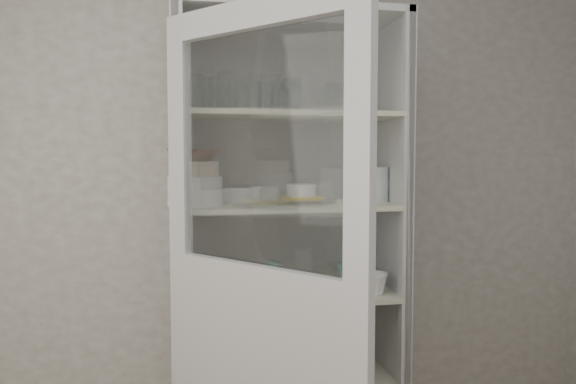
{
  "coord_description": "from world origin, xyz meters",
  "views": [
    {
      "loc": [
        -0.26,
        -1.18,
        1.48
      ],
      "look_at": [
        0.2,
        1.27,
        1.31
      ],
      "focal_mm": 35.0,
      "sensor_mm": 36.0,
      "label": 1
    }
  ],
  "objects_px": {
    "pantry_cabinet": "(286,271)",
    "mug_teal": "(350,274)",
    "goblet_2": "(330,98)",
    "teal_jar": "(272,277)",
    "tin_box": "(314,368)",
    "terracotta_bowl": "(195,155)",
    "goblet_1": "(289,95)",
    "goblet_3": "(345,96)",
    "grey_bowl_stack": "(375,184)",
    "measuring_cups": "(252,292)",
    "white_canister": "(223,278)",
    "yellow_trivet": "(301,198)",
    "plate_stack_front": "(195,191)",
    "mug_blue": "(361,280)",
    "cupboard_door": "(258,330)",
    "goblet_0": "(226,96)",
    "mug_white": "(376,283)",
    "cream_bowl": "(195,169)",
    "glass_platter": "(301,201)",
    "plate_stack_back": "(236,194)",
    "cream_dish": "(227,376)",
    "white_ramekin": "(301,190)"
  },
  "relations": [
    {
      "from": "goblet_1",
      "to": "goblet_3",
      "type": "distance_m",
      "value": 0.26
    },
    {
      "from": "mug_teal",
      "to": "measuring_cups",
      "type": "distance_m",
      "value": 0.49
    },
    {
      "from": "yellow_trivet",
      "to": "teal_jar",
      "type": "xyz_separation_m",
      "value": [
        -0.13,
        0.06,
        -0.37
      ]
    },
    {
      "from": "pantry_cabinet",
      "to": "white_canister",
      "type": "distance_m",
      "value": 0.29
    },
    {
      "from": "goblet_3",
      "to": "grey_bowl_stack",
      "type": "bearing_deg",
      "value": -22.18
    },
    {
      "from": "mug_teal",
      "to": "white_canister",
      "type": "xyz_separation_m",
      "value": [
        -0.59,
        0.0,
        0.01
      ]
    },
    {
      "from": "goblet_3",
      "to": "measuring_cups",
      "type": "xyz_separation_m",
      "value": [
        -0.45,
        -0.13,
        -0.86
      ]
    },
    {
      "from": "goblet_1",
      "to": "terracotta_bowl",
      "type": "bearing_deg",
      "value": -161.23
    },
    {
      "from": "pantry_cabinet",
      "to": "mug_blue",
      "type": "relative_size",
      "value": 18.23
    },
    {
      "from": "plate_stack_front",
      "to": "mug_blue",
      "type": "distance_m",
      "value": 0.85
    },
    {
      "from": "measuring_cups",
      "to": "cream_dish",
      "type": "relative_size",
      "value": 0.42
    },
    {
      "from": "pantry_cabinet",
      "to": "cupboard_door",
      "type": "height_order",
      "value": "pantry_cabinet"
    },
    {
      "from": "glass_platter",
      "to": "mug_blue",
      "type": "height_order",
      "value": "glass_platter"
    },
    {
      "from": "goblet_1",
      "to": "tin_box",
      "type": "bearing_deg",
      "value": -39.81
    },
    {
      "from": "cream_bowl",
      "to": "glass_platter",
      "type": "bearing_deg",
      "value": 5.0
    },
    {
      "from": "cupboard_door",
      "to": "yellow_trivet",
      "type": "xyz_separation_m",
      "value": [
        0.27,
        0.56,
        0.41
      ]
    },
    {
      "from": "goblet_1",
      "to": "grey_bowl_stack",
      "type": "height_order",
      "value": "goblet_1"
    },
    {
      "from": "grey_bowl_stack",
      "to": "mug_teal",
      "type": "bearing_deg",
      "value": 160.73
    },
    {
      "from": "pantry_cabinet",
      "to": "grey_bowl_stack",
      "type": "height_order",
      "value": "pantry_cabinet"
    },
    {
      "from": "glass_platter",
      "to": "measuring_cups",
      "type": "height_order",
      "value": "glass_platter"
    },
    {
      "from": "tin_box",
      "to": "grey_bowl_stack",
      "type": "bearing_deg",
      "value": 0.4
    },
    {
      "from": "goblet_2",
      "to": "mug_white",
      "type": "height_order",
      "value": "goblet_2"
    },
    {
      "from": "plate_stack_front",
      "to": "plate_stack_back",
      "type": "relative_size",
      "value": 1.01
    },
    {
      "from": "glass_platter",
      "to": "cream_dish",
      "type": "xyz_separation_m",
      "value": [
        -0.34,
        -0.03,
        -0.77
      ]
    },
    {
      "from": "goblet_2",
      "to": "mug_teal",
      "type": "relative_size",
      "value": 1.37
    },
    {
      "from": "white_ramekin",
      "to": "teal_jar",
      "type": "bearing_deg",
      "value": 153.8
    },
    {
      "from": "goblet_0",
      "to": "plate_stack_front",
      "type": "bearing_deg",
      "value": -132.66
    },
    {
      "from": "goblet_2",
      "to": "teal_jar",
      "type": "height_order",
      "value": "goblet_2"
    },
    {
      "from": "cream_bowl",
      "to": "tin_box",
      "type": "bearing_deg",
      "value": 6.2
    },
    {
      "from": "grey_bowl_stack",
      "to": "teal_jar",
      "type": "distance_m",
      "value": 0.64
    },
    {
      "from": "goblet_2",
      "to": "yellow_trivet",
      "type": "distance_m",
      "value": 0.49
    },
    {
      "from": "goblet_0",
      "to": "grey_bowl_stack",
      "type": "xyz_separation_m",
      "value": [
        0.68,
        -0.1,
        -0.4
      ]
    },
    {
      "from": "goblet_0",
      "to": "white_canister",
      "type": "distance_m",
      "value": 0.82
    },
    {
      "from": "mug_white",
      "to": "white_canister",
      "type": "xyz_separation_m",
      "value": [
        -0.66,
        0.18,
        0.01
      ]
    },
    {
      "from": "goblet_3",
      "to": "cream_bowl",
      "type": "relative_size",
      "value": 0.85
    },
    {
      "from": "terracotta_bowl",
      "to": "teal_jar",
      "type": "distance_m",
      "value": 0.66
    },
    {
      "from": "mug_teal",
      "to": "cupboard_door",
      "type": "bearing_deg",
      "value": -123.73
    },
    {
      "from": "mug_white",
      "to": "cream_dish",
      "type": "bearing_deg",
      "value": 175.76
    },
    {
      "from": "cupboard_door",
      "to": "goblet_2",
      "type": "xyz_separation_m",
      "value": [
        0.43,
        0.65,
        0.87
      ]
    },
    {
      "from": "cream_bowl",
      "to": "measuring_cups",
      "type": "distance_m",
      "value": 0.59
    },
    {
      "from": "grey_bowl_stack",
      "to": "mug_white",
      "type": "height_order",
      "value": "grey_bowl_stack"
    },
    {
      "from": "pantry_cabinet",
      "to": "mug_teal",
      "type": "relative_size",
      "value": 18.02
    },
    {
      "from": "goblet_3",
      "to": "teal_jar",
      "type": "bearing_deg",
      "value": -178.31
    },
    {
      "from": "mug_white",
      "to": "goblet_2",
      "type": "bearing_deg",
      "value": 130.94
    },
    {
      "from": "tin_box",
      "to": "terracotta_bowl",
      "type": "bearing_deg",
      "value": -173.8
    },
    {
      "from": "goblet_3",
      "to": "terracotta_bowl",
      "type": "bearing_deg",
      "value": -170.69
    },
    {
      "from": "mug_blue",
      "to": "tin_box",
      "type": "bearing_deg",
      "value": -177.16
    },
    {
      "from": "measuring_cups",
      "to": "white_canister",
      "type": "height_order",
      "value": "white_canister"
    },
    {
      "from": "goblet_0",
      "to": "glass_platter",
      "type": "height_order",
      "value": "goblet_0"
    },
    {
      "from": "plate_stack_back",
      "to": "teal_jar",
      "type": "bearing_deg",
      "value": -16.16
    }
  ]
}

